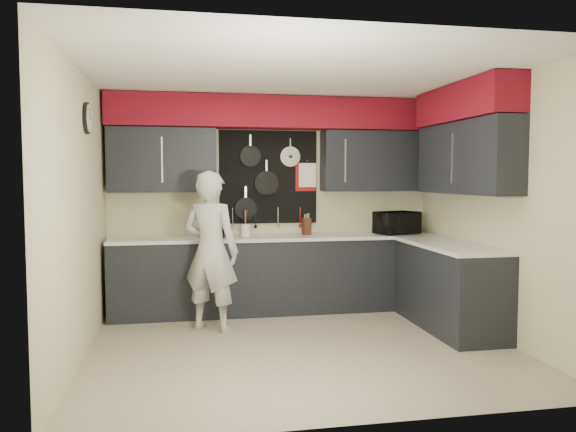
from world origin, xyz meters
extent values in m
plane|color=tan|center=(0.00, 0.00, 0.00)|extent=(4.00, 4.00, 0.00)
cube|color=beige|center=(0.00, 1.75, 1.30)|extent=(4.00, 0.01, 2.60)
cube|color=black|center=(-1.33, 1.59, 1.83)|extent=(1.24, 0.32, 0.75)
cube|color=black|center=(1.28, 1.59, 1.83)|extent=(1.34, 0.32, 0.75)
cube|color=maroon|center=(0.00, 1.57, 2.40)|extent=(3.94, 0.36, 0.38)
cube|color=black|center=(-0.05, 1.74, 1.62)|extent=(1.22, 0.03, 1.15)
cylinder|color=black|center=(-0.28, 1.70, 1.88)|extent=(0.26, 0.04, 0.26)
cylinder|color=black|center=(-0.08, 1.70, 1.55)|extent=(0.30, 0.04, 0.30)
cylinder|color=black|center=(-0.34, 1.70, 1.24)|extent=(0.27, 0.04, 0.27)
cylinder|color=silver|center=(0.22, 1.70, 1.88)|extent=(0.25, 0.02, 0.25)
cube|color=maroon|center=(0.42, 1.72, 1.62)|extent=(0.26, 0.01, 0.34)
cube|color=white|center=(0.44, 1.70, 1.65)|extent=(0.22, 0.01, 0.30)
cylinder|color=silver|center=(-0.50, 1.71, 1.13)|extent=(0.01, 0.01, 0.20)
cylinder|color=silver|center=(-0.22, 1.71, 1.13)|extent=(0.01, 0.01, 0.20)
cylinder|color=silver|center=(0.07, 1.71, 1.13)|extent=(0.01, 0.01, 0.20)
cylinder|color=silver|center=(0.35, 1.71, 1.13)|extent=(0.01, 0.01, 0.20)
cube|color=beige|center=(2.00, 0.00, 1.30)|extent=(0.01, 3.50, 2.60)
cube|color=black|center=(1.84, 0.30, 1.83)|extent=(0.32, 1.70, 0.75)
cube|color=maroon|center=(1.82, 0.30, 2.40)|extent=(0.36, 1.70, 0.38)
cube|color=beige|center=(-2.00, 0.00, 1.30)|extent=(0.01, 3.50, 2.60)
cylinder|color=black|center=(-1.98, 0.40, 2.18)|extent=(0.04, 0.30, 0.30)
cylinder|color=white|center=(-1.96, 0.40, 2.18)|extent=(0.01, 0.26, 0.26)
cube|color=black|center=(0.00, 1.45, 0.44)|extent=(3.90, 0.60, 0.88)
cube|color=white|center=(0.00, 1.44, 0.90)|extent=(3.90, 0.63, 0.04)
cube|color=black|center=(1.70, 0.35, 0.44)|extent=(0.60, 1.60, 0.88)
cube|color=white|center=(1.69, 0.35, 0.90)|extent=(0.63, 1.60, 0.04)
cube|color=black|center=(0.00, 1.19, 0.05)|extent=(3.90, 0.06, 0.10)
imported|color=black|center=(1.50, 1.38, 1.06)|extent=(0.58, 0.47, 0.28)
cube|color=#331F10|center=(0.38, 1.48, 1.02)|extent=(0.11, 0.11, 0.20)
cylinder|color=white|center=(-0.37, 1.51, 0.99)|extent=(0.11, 0.11, 0.14)
cube|color=black|center=(-0.70, 1.42, 0.93)|extent=(0.21, 0.24, 0.03)
cube|color=black|center=(-0.70, 1.50, 1.08)|extent=(0.18, 0.09, 0.29)
cube|color=black|center=(-0.70, 1.42, 1.21)|extent=(0.21, 0.24, 0.06)
cylinder|color=black|center=(-0.70, 1.40, 1.02)|extent=(0.11, 0.11, 0.13)
imported|color=beige|center=(-0.82, 0.74, 0.85)|extent=(0.74, 0.66, 1.69)
camera|label=1|loc=(-1.11, -5.18, 1.63)|focal=35.00mm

